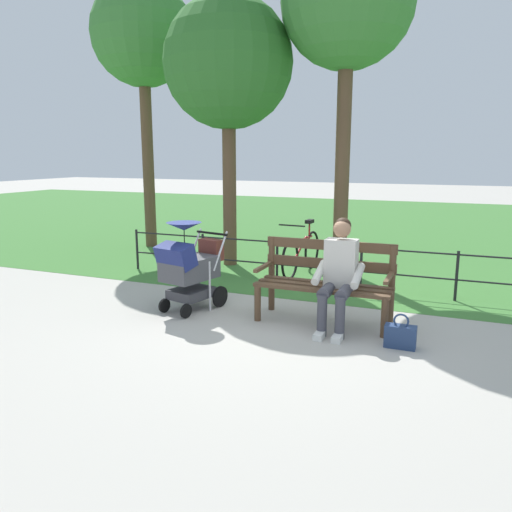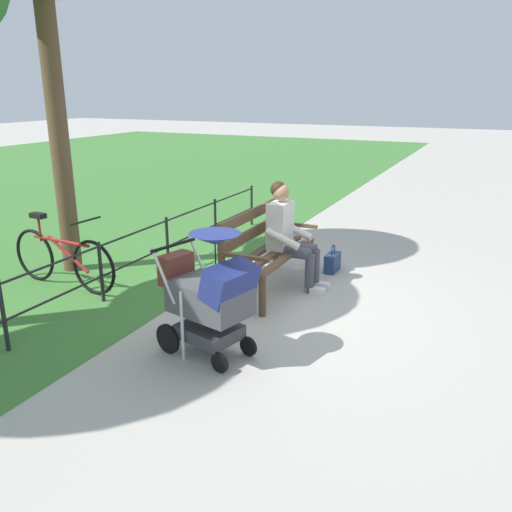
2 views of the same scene
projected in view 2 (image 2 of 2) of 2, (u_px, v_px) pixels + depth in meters
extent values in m
plane|color=#ADA89E|center=(255.00, 304.00, 5.90)|extent=(60.00, 60.00, 0.00)
cube|color=brown|center=(259.00, 252.00, 6.27)|extent=(1.60, 0.10, 0.04)
cube|color=brown|center=(273.00, 254.00, 6.19)|extent=(1.60, 0.10, 0.04)
cube|color=brown|center=(287.00, 256.00, 6.12)|extent=(1.60, 0.10, 0.04)
cube|color=brown|center=(252.00, 233.00, 6.24)|extent=(1.60, 0.04, 0.12)
cube|color=brown|center=(252.00, 214.00, 6.17)|extent=(1.60, 0.04, 0.12)
cylinder|color=brown|center=(310.00, 257.00, 6.83)|extent=(0.08, 0.08, 0.45)
cylinder|color=brown|center=(276.00, 234.00, 6.95)|extent=(0.08, 0.08, 0.95)
cube|color=brown|center=(296.00, 225.00, 6.79)|extent=(0.05, 0.56, 0.04)
cylinder|color=brown|center=(262.00, 296.00, 5.53)|extent=(0.08, 0.08, 0.45)
cylinder|color=brown|center=(222.00, 267.00, 5.65)|extent=(0.08, 0.08, 0.95)
cube|color=brown|center=(245.00, 257.00, 5.49)|extent=(0.05, 0.56, 0.04)
cylinder|color=#42424C|center=(300.00, 248.00, 6.36)|extent=(0.14, 0.40, 0.14)
cylinder|color=#42424C|center=(294.00, 252.00, 6.19)|extent=(0.14, 0.40, 0.14)
cylinder|color=#42424C|center=(315.00, 268.00, 6.35)|extent=(0.11, 0.11, 0.47)
cylinder|color=#42424C|center=(309.00, 273.00, 6.18)|extent=(0.11, 0.11, 0.47)
cube|color=silver|center=(321.00, 285.00, 6.38)|extent=(0.10, 0.22, 0.07)
cube|color=silver|center=(315.00, 290.00, 6.21)|extent=(0.10, 0.22, 0.07)
cube|color=beige|center=(280.00, 225.00, 6.28)|extent=(0.36, 0.22, 0.56)
cylinder|color=beige|center=(296.00, 230.00, 6.45)|extent=(0.09, 0.43, 0.23)
cylinder|color=beige|center=(282.00, 239.00, 6.07)|extent=(0.09, 0.43, 0.23)
sphere|color=#A37556|center=(281.00, 192.00, 6.16)|extent=(0.20, 0.20, 0.20)
sphere|color=black|center=(278.00, 189.00, 6.16)|extent=(0.19, 0.19, 0.19)
cylinder|color=black|center=(204.00, 322.00, 5.12)|extent=(0.10, 0.28, 0.28)
cylinder|color=black|center=(168.00, 339.00, 4.78)|extent=(0.10, 0.28, 0.28)
cylinder|color=black|center=(248.00, 346.00, 4.74)|extent=(0.07, 0.18, 0.18)
cylinder|color=black|center=(220.00, 363.00, 4.46)|extent=(0.07, 0.18, 0.18)
cube|color=#38383D|center=(209.00, 331.00, 4.74)|extent=(0.53, 0.61, 0.12)
cylinder|color=silver|center=(218.00, 310.00, 4.94)|extent=(0.03, 0.03, 0.65)
cylinder|color=silver|center=(182.00, 326.00, 4.60)|extent=(0.03, 0.03, 0.65)
cube|color=#47474C|center=(210.00, 298.00, 4.63)|extent=(0.61, 0.77, 0.28)
cube|color=navy|center=(230.00, 282.00, 4.42)|extent=(0.54, 0.41, 0.33)
cylinder|color=black|center=(173.00, 245.00, 4.77)|extent=(0.51, 0.16, 0.03)
cylinder|color=silver|center=(200.00, 262.00, 4.94)|extent=(0.10, 0.29, 0.49)
cylinder|color=silver|center=(163.00, 275.00, 4.60)|extent=(0.10, 0.29, 0.49)
cone|color=navy|center=(215.00, 239.00, 4.42)|extent=(0.53, 0.53, 0.10)
cylinder|color=black|center=(215.00, 259.00, 4.47)|extent=(0.01, 0.01, 0.30)
cube|color=brown|center=(176.00, 269.00, 4.83)|extent=(0.35, 0.23, 0.28)
cube|color=navy|center=(332.00, 263.00, 6.94)|extent=(0.32, 0.14, 0.24)
torus|color=navy|center=(333.00, 250.00, 6.89)|extent=(0.16, 0.02, 0.16)
cylinder|color=black|center=(252.00, 205.00, 9.24)|extent=(0.04, 0.04, 0.70)
cylinder|color=black|center=(215.00, 222.00, 8.12)|extent=(0.04, 0.04, 0.70)
cylinder|color=black|center=(167.00, 243.00, 7.00)|extent=(0.04, 0.04, 0.70)
cylinder|color=black|center=(101.00, 272.00, 5.87)|extent=(0.04, 0.04, 0.70)
cylinder|color=black|center=(3.00, 316.00, 4.75)|extent=(0.04, 0.04, 0.70)
cylinder|color=black|center=(135.00, 233.00, 6.34)|extent=(6.50, 0.02, 0.02)
cylinder|color=black|center=(137.00, 260.00, 6.45)|extent=(6.50, 0.02, 0.02)
cylinder|color=brown|center=(58.00, 132.00, 6.52)|extent=(0.24, 0.24, 3.59)
torus|color=black|center=(94.00, 268.00, 6.09)|extent=(0.09, 0.66, 0.66)
torus|color=black|center=(35.00, 255.00, 6.55)|extent=(0.09, 0.66, 0.66)
cylinder|color=maroon|center=(61.00, 241.00, 6.25)|extent=(0.11, 0.90, 0.04)
cylinder|color=maroon|center=(68.00, 254.00, 6.25)|extent=(0.09, 0.63, 0.38)
cylinder|color=maroon|center=(40.00, 229.00, 6.38)|extent=(0.03, 0.03, 0.30)
cube|color=black|center=(38.00, 215.00, 6.33)|extent=(0.11, 0.21, 0.06)
cylinder|color=black|center=(86.00, 221.00, 5.95)|extent=(0.44, 0.06, 0.02)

